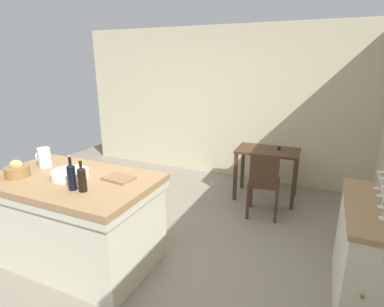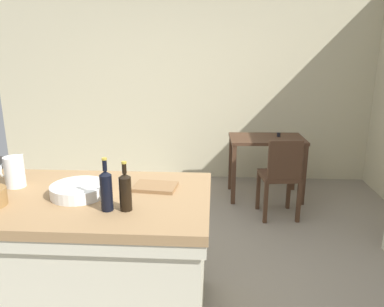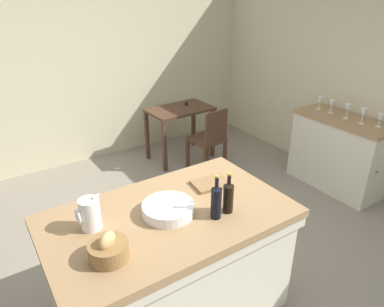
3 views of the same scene
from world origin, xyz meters
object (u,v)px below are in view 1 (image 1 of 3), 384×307
(cutting_board, at_px, (119,178))
(wine_glass_far_right, at_px, (379,177))
(island_table, at_px, (76,216))
(wine_bottle_dark, at_px, (82,178))
(bread_basket, at_px, (17,171))
(writing_desk, at_px, (267,158))
(wine_glass_middle, at_px, (384,193))
(wash_bowl, at_px, (70,174))
(wine_glass_right, at_px, (383,184))
(pitcher, at_px, (44,157))
(side_cabinet, at_px, (372,256))
(wine_bottle_amber, at_px, (72,176))
(wooden_chair, at_px, (264,182))
(wicker_hamper, at_px, (21,217))

(cutting_board, xyz_separation_m, wine_glass_far_right, (2.26, 0.77, 0.10))
(island_table, height_order, wine_bottle_dark, wine_bottle_dark)
(bread_basket, bearing_deg, writing_desk, 51.33)
(cutting_board, xyz_separation_m, wine_glass_middle, (2.24, 0.36, 0.11))
(island_table, bearing_deg, wine_glass_far_right, 18.75)
(wine_glass_far_right, bearing_deg, wine_glass_middle, -92.43)
(island_table, bearing_deg, wash_bowl, -167.67)
(island_table, relative_size, wine_glass_far_right, 10.41)
(cutting_board, distance_m, wine_glass_right, 2.34)
(writing_desk, relative_size, pitcher, 3.63)
(wash_bowl, bearing_deg, wine_bottle_dark, -29.61)
(side_cabinet, xyz_separation_m, cutting_board, (-2.24, -0.38, 0.47))
(island_table, xyz_separation_m, wine_bottle_amber, (0.24, -0.21, 0.55))
(island_table, xyz_separation_m, cutting_board, (0.46, 0.15, 0.44))
(pitcher, bearing_deg, wash_bowl, -15.34)
(bread_basket, xyz_separation_m, wine_bottle_amber, (0.74, -0.02, 0.07))
(wooden_chair, relative_size, wine_glass_far_right, 5.69)
(wine_glass_far_right, bearing_deg, wooden_chair, 145.83)
(bread_basket, xyz_separation_m, wine_glass_middle, (3.21, 0.71, 0.06))
(writing_desk, xyz_separation_m, wicker_hamper, (-2.65, -2.12, -0.50))
(pitcher, distance_m, cutting_board, 0.96)
(writing_desk, relative_size, wine_bottle_amber, 2.88)
(writing_desk, distance_m, pitcher, 2.98)
(wash_bowl, xyz_separation_m, wine_bottle_amber, (0.24, -0.21, 0.09))
(island_table, bearing_deg, wine_bottle_dark, -30.18)
(side_cabinet, height_order, wine_glass_far_right, wine_glass_far_right)
(pitcher, relative_size, wine_glass_far_right, 1.57)
(cutting_board, bearing_deg, writing_desk, 64.33)
(wine_glass_middle, xyz_separation_m, wicker_hamper, (-3.85, -0.33, -0.90))
(island_table, xyz_separation_m, wine_glass_middle, (2.71, 0.52, 0.54))
(side_cabinet, relative_size, wooden_chair, 1.27)
(side_cabinet, bearing_deg, pitcher, -172.93)
(island_table, height_order, wine_bottle_amber, wine_bottle_amber)
(wine_glass_right, bearing_deg, cutting_board, -165.20)
(bread_basket, relative_size, wine_bottle_dark, 0.77)
(wine_glass_middle, bearing_deg, wooden_chair, 133.53)
(writing_desk, bearing_deg, wine_bottle_dark, -114.67)
(wine_glass_right, bearing_deg, side_cabinet, -94.41)
(wine_bottle_dark, relative_size, wicker_hamper, 0.93)
(wooden_chair, relative_size, wine_glass_right, 5.64)
(pitcher, xyz_separation_m, wine_bottle_amber, (0.73, -0.34, 0.02))
(wine_bottle_dark, relative_size, wine_bottle_amber, 0.93)
(wine_glass_middle, bearing_deg, bread_basket, -167.54)
(wooden_chair, height_order, wash_bowl, wash_bowl)
(cutting_board, bearing_deg, side_cabinet, 9.56)
(bread_basket, xyz_separation_m, cutting_board, (0.97, 0.34, -0.05))
(island_table, xyz_separation_m, wash_bowl, (-0.01, -0.00, 0.46))
(island_table, relative_size, wooden_chair, 1.83)
(wine_bottle_amber, relative_size, wine_glass_far_right, 1.99)
(wine_bottle_dark, bearing_deg, pitcher, 158.31)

